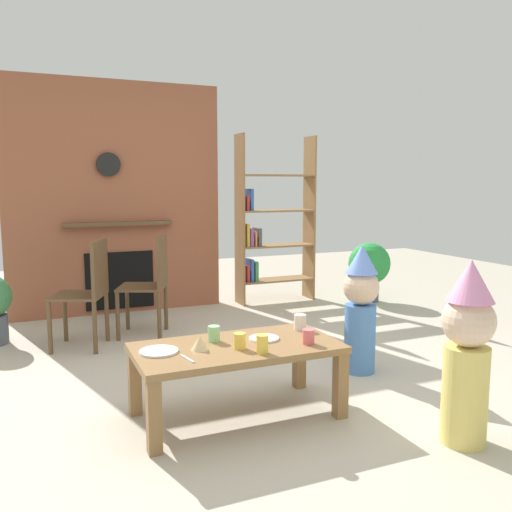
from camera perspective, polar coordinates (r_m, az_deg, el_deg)
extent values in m
plane|color=#BCB29E|center=(3.71, 0.31, -13.77)|extent=(12.00, 12.00, 0.00)
cube|color=#935138|center=(5.84, -14.66, 5.89)|extent=(2.20, 0.18, 2.40)
cube|color=black|center=(5.82, -14.23, -2.52)|extent=(0.70, 0.02, 0.60)
cube|color=brown|center=(5.71, -14.36, 3.35)|extent=(1.10, 0.10, 0.04)
cylinder|color=black|center=(5.71, -15.38, 9.34)|extent=(0.24, 0.04, 0.24)
cube|color=olive|center=(6.00, -1.73, 3.78)|extent=(0.02, 0.28, 1.90)
cube|color=olive|center=(6.37, 5.67, 3.98)|extent=(0.02, 0.28, 1.90)
cube|color=olive|center=(6.26, 2.05, -2.52)|extent=(0.86, 0.28, 0.02)
cube|color=olive|center=(6.20, 2.07, 1.12)|extent=(0.86, 0.28, 0.02)
cube|color=olive|center=(6.16, 2.09, 4.82)|extent=(0.86, 0.28, 0.02)
cube|color=olive|center=(6.16, 2.10, 8.54)|extent=(0.86, 0.28, 0.02)
cube|color=#B23333|center=(6.09, -1.13, -1.82)|extent=(0.03, 0.20, 0.18)
cube|color=#3359A5|center=(6.10, -0.69, -1.48)|extent=(0.03, 0.20, 0.25)
cube|color=#3F8C4C|center=(6.13, -0.23, -1.58)|extent=(0.04, 0.20, 0.22)
cube|color=gold|center=(6.03, -1.14, 2.26)|extent=(0.03, 0.20, 0.25)
cube|color=#8C4C99|center=(6.05, -0.73, 2.04)|extent=(0.04, 0.20, 0.20)
cube|color=#D87F3F|center=(6.07, -0.31, 1.88)|extent=(0.02, 0.20, 0.17)
cube|color=#4C4C51|center=(6.09, 0.11, 2.05)|extent=(0.04, 0.20, 0.20)
cube|color=#B23333|center=(6.01, -1.16, 5.61)|extent=(0.03, 0.20, 0.16)
cube|color=#3359A5|center=(6.03, -0.74, 6.00)|extent=(0.03, 0.20, 0.24)
cube|color=olive|center=(3.16, -2.06, -9.75)|extent=(1.18, 0.60, 0.04)
cube|color=olive|center=(2.86, -10.77, -16.41)|extent=(0.07, 0.07, 0.39)
cube|color=olive|center=(3.25, 8.93, -13.36)|extent=(0.07, 0.07, 0.39)
cube|color=olive|center=(3.33, -12.73, -12.95)|extent=(0.07, 0.07, 0.39)
cube|color=olive|center=(3.67, 4.60, -10.82)|extent=(0.07, 0.07, 0.39)
cylinder|color=#F2CC4C|center=(3.08, -1.75, -8.99)|extent=(0.07, 0.07, 0.09)
cylinder|color=silver|center=(3.47, 4.69, -7.01)|extent=(0.08, 0.08, 0.10)
cylinder|color=#F2CC4C|center=(2.99, 0.67, -9.31)|extent=(0.07, 0.07, 0.10)
cylinder|color=#8CD18C|center=(3.22, -4.49, -8.21)|extent=(0.07, 0.07, 0.09)
cylinder|color=#E5666B|center=(3.18, 5.58, -8.51)|extent=(0.07, 0.07, 0.09)
cylinder|color=white|center=(3.26, 0.85, -8.72)|extent=(0.18, 0.18, 0.01)
cylinder|color=white|center=(3.07, -10.27, -9.91)|extent=(0.22, 0.22, 0.01)
cone|color=#EAC68C|center=(3.07, -5.97, -9.12)|extent=(0.10, 0.10, 0.08)
cube|color=silver|center=(2.93, -7.30, -10.74)|extent=(0.04, 0.15, 0.01)
cylinder|color=#E0CC66|center=(3.10, 21.25, -13.57)|extent=(0.23, 0.23, 0.52)
sphere|color=beige|center=(2.98, 21.62, -6.43)|extent=(0.27, 0.27, 0.27)
cone|color=pink|center=(2.94, 21.82, -2.43)|extent=(0.24, 0.24, 0.22)
cylinder|color=#4C7FC6|center=(4.00, 10.98, -8.57)|extent=(0.22, 0.22, 0.50)
sphere|color=beige|center=(3.91, 11.12, -3.25)|extent=(0.26, 0.26, 0.26)
cone|color=#668CE5|center=(3.88, 11.20, -0.34)|extent=(0.23, 0.23, 0.21)
cube|color=brown|center=(4.68, -18.33, -4.01)|extent=(0.52, 0.52, 0.02)
cube|color=brown|center=(4.59, -16.25, -1.18)|extent=(0.18, 0.38, 0.45)
cylinder|color=brown|center=(4.96, -19.58, -6.10)|extent=(0.04, 0.04, 0.43)
cylinder|color=brown|center=(4.63, -21.03, -7.13)|extent=(0.04, 0.04, 0.43)
cylinder|color=brown|center=(4.85, -15.53, -6.23)|extent=(0.04, 0.04, 0.43)
cylinder|color=brown|center=(4.51, -16.71, -7.31)|extent=(0.04, 0.04, 0.43)
cube|color=brown|center=(4.92, -11.99, -3.23)|extent=(0.52, 0.52, 0.02)
cube|color=brown|center=(4.85, -9.93, -0.52)|extent=(0.18, 0.38, 0.45)
cylinder|color=brown|center=(5.18, -13.48, -5.28)|extent=(0.04, 0.04, 0.43)
cylinder|color=brown|center=(4.84, -14.45, -6.22)|extent=(0.04, 0.04, 0.43)
cylinder|color=brown|center=(5.11, -9.53, -5.35)|extent=(0.04, 0.04, 0.43)
cylinder|color=brown|center=(4.76, -10.22, -6.32)|extent=(0.04, 0.04, 0.43)
cylinder|color=#4C5660|center=(6.39, 11.85, -3.66)|extent=(0.23, 0.23, 0.24)
sphere|color=green|center=(6.33, 11.93, -0.78)|extent=(0.48, 0.48, 0.48)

